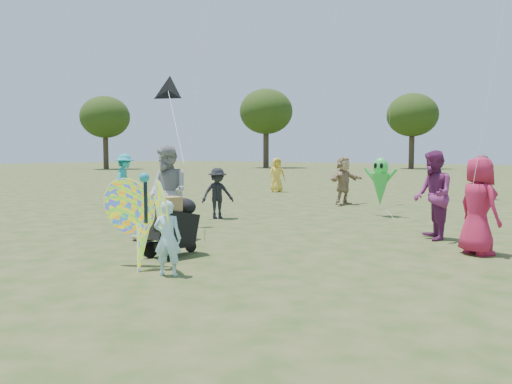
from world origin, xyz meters
TOP-DOWN VIEW (x-y plane):
  - ground at (0.00, 0.00)m, footprint 160.00×160.00m
  - child_girl at (0.07, -1.18)m, footprint 0.50×0.45m
  - adult_man at (-2.24, 1.08)m, footprint 1.15×0.99m
  - grey_bag at (-2.63, 0.69)m, footprint 0.53×0.43m
  - crowd_a at (3.54, 3.29)m, footprint 1.05×0.98m
  - crowd_b at (-3.60, 4.35)m, footprint 0.95×1.08m
  - crowd_d at (-2.42, 10.00)m, footprint 0.92×1.70m
  - crowd_e at (2.39, 4.43)m, footprint 1.12×1.18m
  - crowd_g at (-7.57, 13.44)m, footprint 0.92×0.95m
  - crowd_i at (-8.93, 5.44)m, footprint 1.21×1.37m
  - crowd_j at (1.21, 15.08)m, footprint 1.07×1.76m
  - jogging_stroller at (-0.89, -0.06)m, footprint 0.65×1.11m
  - butterfly_kite at (-0.55, -1.10)m, footprint 1.74×0.75m
  - delta_kite_rig at (-3.59, 2.46)m, footprint 2.21×1.61m
  - alien_kite at (-0.03, 7.53)m, footprint 1.12×0.69m

SIDE VIEW (x-z plane):
  - ground at x=0.00m, z-range 0.00..0.00m
  - grey_bag at x=-2.63m, z-range 0.00..0.17m
  - child_girl at x=0.07m, z-range 0.00..1.16m
  - jogging_stroller at x=-0.89m, z-range 0.07..1.16m
  - crowd_b at x=-3.60m, z-range 0.00..1.45m
  - butterfly_kite at x=-0.55m, z-range -0.09..1.67m
  - crowd_g at x=-7.57m, z-range 0.00..1.64m
  - crowd_d at x=-2.42m, z-range 0.00..1.74m
  - crowd_a at x=3.54m, z-range 0.00..1.80m
  - crowd_j at x=1.21m, z-range 0.00..1.81m
  - crowd_i at x=-8.93m, z-range 0.00..1.84m
  - crowd_e at x=2.39m, z-range 0.00..1.93m
  - alien_kite at x=-0.03m, z-range 0.10..1.84m
  - adult_man at x=-2.24m, z-range 0.00..2.04m
  - delta_kite_rig at x=-3.59m, z-range 2.31..4.51m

